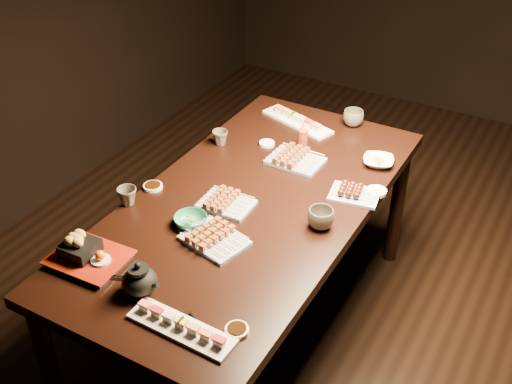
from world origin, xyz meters
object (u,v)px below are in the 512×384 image
dining_table (250,271)px  teacup_far_left (220,138)px  tempura_tray (88,250)px  yakitori_plate_center (226,200)px  edamame_bowl_cream (378,162)px  condiment_bottle (303,137)px  teacup_mid_right (321,218)px  teapot (139,278)px  edamame_bowl_green (191,221)px  teacup_near_left (127,196)px  teacup_far_right (353,118)px  sushi_platter_far (297,119)px  yakitori_plate_left (296,156)px  sushi_platter_near (181,325)px  yakitori_plate_right (214,236)px

dining_table → teacup_far_left: 0.64m
tempura_tray → yakitori_plate_center: bearing=62.8°
edamame_bowl_cream → condiment_bottle: condiment_bottle is taller
teacup_mid_right → teapot: teapot is taller
dining_table → edamame_bowl_green: (-0.12, -0.25, 0.40)m
edamame_bowl_cream → teapot: size_ratio=0.93×
teacup_near_left → edamame_bowl_cream: bearing=45.4°
edamame_bowl_cream → teacup_near_left: teacup_near_left is taller
edamame_bowl_green → teacup_far_left: bearing=111.9°
teacup_mid_right → teapot: size_ratio=0.71×
dining_table → condiment_bottle: bearing=96.4°
dining_table → condiment_bottle: 0.66m
teacup_far_right → teapot: (-0.17, -1.47, 0.02)m
sushi_platter_far → edamame_bowl_green: sushi_platter_far is taller
tempura_tray → edamame_bowl_cream: bearing=57.0°
yakitori_plate_left → condiment_bottle: (-0.02, 0.11, 0.04)m
yakitori_plate_left → edamame_bowl_cream: 0.37m
yakitori_plate_center → edamame_bowl_green: yakitori_plate_center is taller
edamame_bowl_green → edamame_bowl_cream: (0.48, 0.78, -0.00)m
tempura_tray → sushi_platter_far: bearing=79.6°
sushi_platter_near → tempura_tray: tempura_tray is taller
sushi_platter_near → condiment_bottle: (-0.16, 1.20, 0.05)m
teapot → yakitori_plate_center: bearing=92.7°
dining_table → yakitori_plate_right: (0.02, -0.29, 0.41)m
yakitori_plate_left → teacup_far_left: size_ratio=3.21×
yakitori_plate_left → edamame_bowl_cream: bearing=27.9°
edamame_bowl_cream → teapot: teapot is taller
teacup_far_left → condiment_bottle: 0.39m
edamame_bowl_green → teacup_far_left: (-0.24, 0.59, 0.01)m
sushi_platter_far → teapot: (0.08, -1.35, 0.04)m
yakitori_plate_right → edamame_bowl_cream: size_ratio=1.74×
sushi_platter_far → yakitori_plate_right: size_ratio=1.68×
sushi_platter_near → teacup_far_right: 1.55m
tempura_tray → teapot: size_ratio=1.87×
tempura_tray → condiment_bottle: 1.14m
sushi_platter_far → condiment_bottle: bearing=139.6°
tempura_tray → teacup_mid_right: (0.64, 0.60, -0.01)m
tempura_tray → teacup_far_left: (-0.04, 0.95, -0.02)m
teacup_far_right → tempura_tray: bearing=-106.8°
sushi_platter_far → yakitori_plate_left: size_ratio=1.66×
edamame_bowl_green → tempura_tray: (-0.20, -0.36, 0.03)m
sushi_platter_near → yakitori_plate_right: 0.45m
sushi_platter_near → edamame_bowl_cream: (0.19, 1.26, -0.01)m
teacup_near_left → yakitori_plate_center: bearing=27.8°
edamame_bowl_cream → teacup_far_right: 0.38m
dining_table → edamame_bowl_cream: size_ratio=13.24×
teacup_far_right → condiment_bottle: condiment_bottle is taller
yakitori_plate_left → teapot: bearing=-93.0°
sushi_platter_near → edamame_bowl_green: sushi_platter_near is taller
yakitori_plate_left → teapot: teapot is taller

